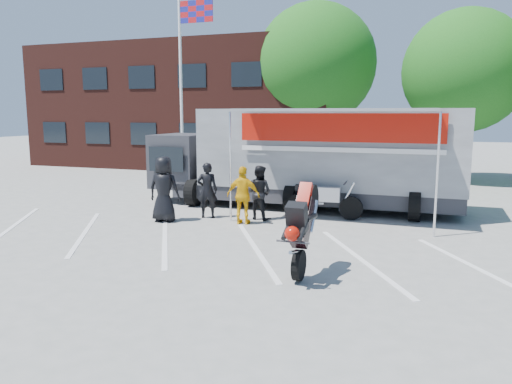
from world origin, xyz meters
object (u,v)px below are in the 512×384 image
Objects in this scene: spectator_leather_c at (259,193)px; tree_left at (316,64)px; stunt_bike_rider at (307,272)px; spectator_hivis at (243,195)px; flagpole at (186,67)px; spectator_leather_a at (164,189)px; transporter_truck at (313,208)px; tree_mid at (465,71)px; parked_motorcycle at (324,218)px; spectator_leather_b at (207,190)px.

tree_left is at bearing -71.65° from spectator_leather_c.
spectator_hivis is (-2.77, 3.59, 0.82)m from stunt_bike_rider.
flagpole is 8.70m from spectator_leather_a.
tree_left is at bearing 103.26° from transporter_truck.
spectator_hivis is at bearing -117.45° from tree_mid.
transporter_truck is at bearing 21.14° from parked_motorcycle.
parked_motorcycle is 2.10m from spectator_leather_c.
spectator_leather_a reaches higher than spectator_hivis.
tree_mid reaches higher than spectator_leather_c.
flagpole is 7.37m from tree_left.
tree_mid is 4.05× the size of spectator_leather_a.
tree_mid is at bearing 23.97° from flagpole.
parked_motorcycle is (0.68, -1.48, 0.00)m from transporter_truck.
spectator_leather_b is at bearing 136.02° from stunt_bike_rider.
tree_left reaches higher than spectator_hivis.
flagpole is 9.05m from spectator_leather_c.
tree_left is 1.13× the size of tree_mid.
spectator_leather_b is (-2.63, -2.58, 0.83)m from transporter_truck.
parked_motorcycle is (7.19, -5.09, -5.05)m from flagpole.
flagpole is 5.00× the size of spectator_leather_c.
transporter_truck reaches higher than stunt_bike_rider.
tree_mid is 11.95m from parked_motorcycle.
spectator_leather_a is 1.14× the size of spectator_leather_b.
stunt_bike_rider is 1.22× the size of spectator_leather_c.
spectator_leather_a is (-3.57, -3.47, 0.95)m from transporter_truck.
spectator_hivis is at bearing 128.15° from stunt_bike_rider.
parked_motorcycle is 1.42× the size of spectator_hivis.
tree_mid is 13.73m from spectator_hivis.
transporter_truck is (-4.74, -8.61, -4.94)m from tree_mid.
tree_mid reaches higher than transporter_truck.
stunt_bike_rider is (0.78, -5.12, 0.00)m from parked_motorcycle.
spectator_hivis is at bearing -113.35° from transporter_truck.
spectator_leather_c is (2.48, 1.22, -0.15)m from spectator_leather_a.
parked_motorcycle is 2.64m from spectator_hivis.
parked_motorcycle is 3.58m from spectator_leather_b.
tree_mid is at bearing -105.48° from spectator_leather_c.
spectator_leather_b is at bearing 104.80° from parked_motorcycle.
parked_motorcycle is at bearing 179.39° from spectator_leather_b.
flagpole reaches higher than spectator_leather_c.
tree_mid is 11.00m from transporter_truck.
tree_mid is 3.29× the size of parked_motorcycle.
transporter_truck is 5.24× the size of stunt_bike_rider.
spectator_leather_a is (-5.04, 3.13, 0.95)m from stunt_bike_rider.
transporter_truck is (2.26, -9.61, -5.57)m from tree_left.
parked_motorcycle is (2.94, -11.09, -5.57)m from tree_left.
spectator_leather_a reaches higher than stunt_bike_rider.
flagpole reaches higher than parked_motorcycle.
flagpole is at bearing 51.12° from parked_motorcycle.
spectator_leather_b is at bearing -57.92° from flagpole.
spectator_leather_b is 1.39m from spectator_hivis.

